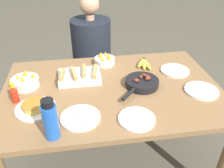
{
  "coord_description": "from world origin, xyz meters",
  "views": [
    {
      "loc": [
        -0.21,
        -1.36,
        1.65
      ],
      "look_at": [
        0.0,
        0.0,
        0.77
      ],
      "focal_mm": 38.0,
      "sensor_mm": 36.0,
      "label": 1
    }
  ],
  "objects": [
    {
      "name": "fruit_bowl_mango",
      "position": [
        -0.01,
        0.36,
        0.78
      ],
      "size": [
        0.17,
        0.17,
        0.11
      ],
      "color": "silver",
      "rests_on": "dining_table"
    },
    {
      "name": "fruit_bowl_citrus",
      "position": [
        -0.6,
        0.11,
        0.78
      ],
      "size": [
        0.19,
        0.19,
        0.11
      ],
      "color": "silver",
      "rests_on": "dining_table"
    },
    {
      "name": "water_bottle",
      "position": [
        -0.38,
        -0.42,
        0.85
      ],
      "size": [
        0.08,
        0.08,
        0.24
      ],
      "color": "blue",
      "rests_on": "dining_table"
    },
    {
      "name": "empty_plate_near_front",
      "position": [
        -0.23,
        -0.3,
        0.75
      ],
      "size": [
        0.23,
        0.23,
        0.02
      ],
      "color": "silver",
      "rests_on": "dining_table"
    },
    {
      "name": "banana_bunch",
      "position": [
        0.31,
        0.28,
        0.76
      ],
      "size": [
        0.12,
        0.2,
        0.04
      ],
      "color": "gold",
      "rests_on": "dining_table"
    },
    {
      "name": "frittata_plate_center",
      "position": [
        -0.5,
        -0.17,
        0.76
      ],
      "size": [
        0.25,
        0.25,
        0.05
      ],
      "color": "silver",
      "rests_on": "dining_table"
    },
    {
      "name": "dining_table",
      "position": [
        0.0,
        0.0,
        0.65
      ],
      "size": [
        1.51,
        0.99,
        0.74
      ],
      "color": "olive",
      "rests_on": "ground_plane"
    },
    {
      "name": "melon_tray",
      "position": [
        -0.22,
        0.14,
        0.77
      ],
      "size": [
        0.3,
        0.21,
        0.09
      ],
      "color": "silver",
      "rests_on": "dining_table"
    },
    {
      "name": "person_figure",
      "position": [
        -0.08,
        0.8,
        0.49
      ],
      "size": [
        0.42,
        0.42,
        1.21
      ],
      "color": "black",
      "rests_on": "ground_plane"
    },
    {
      "name": "empty_plate_mid_edge",
      "position": [
        0.52,
        0.15,
        0.75
      ],
      "size": [
        0.22,
        0.22,
        0.02
      ],
      "color": "silver",
      "rests_on": "dining_table"
    },
    {
      "name": "skillet",
      "position": [
        0.21,
        -0.01,
        0.77
      ],
      "size": [
        0.3,
        0.32,
        0.08
      ],
      "rotation": [
        0.0,
        0.0,
        3.98
      ],
      "color": "black",
      "rests_on": "dining_table"
    },
    {
      "name": "empty_plate_far_left",
      "position": [
        0.09,
        -0.36,
        0.75
      ],
      "size": [
        0.22,
        0.22,
        0.02
      ],
      "color": "silver",
      "rests_on": "dining_table"
    },
    {
      "name": "empty_plate_far_right",
      "position": [
        0.59,
        -0.14,
        0.75
      ],
      "size": [
        0.23,
        0.23,
        0.02
      ],
      "color": "silver",
      "rests_on": "dining_table"
    },
    {
      "name": "ground_plane",
      "position": [
        0.0,
        0.0,
        0.0
      ],
      "size": [
        14.0,
        14.0,
        0.0
      ],
      "primitive_type": "plane",
      "color": "#565142"
    },
    {
      "name": "hot_sauce_bottle",
      "position": [
        -0.63,
        -0.07,
        0.8
      ],
      "size": [
        0.05,
        0.05,
        0.14
      ],
      "color": "#B72814",
      "rests_on": "dining_table"
    }
  ]
}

